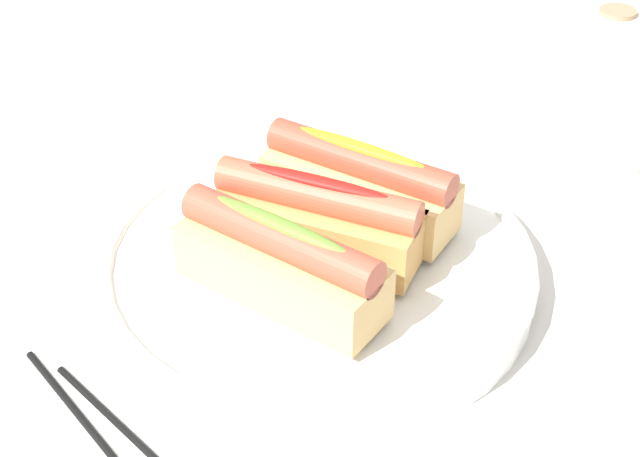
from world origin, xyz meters
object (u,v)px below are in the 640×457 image
at_px(hotdog_front, 281,262).
at_px(hotdog_back, 320,220).
at_px(chopstick_far, 109,451).
at_px(paper_towel_roll, 603,84).
at_px(water_glass, 624,386).
at_px(hotdog_side, 355,182).
at_px(serving_bowl, 320,265).

relative_size(hotdog_front, hotdog_back, 0.95).
distance_m(hotdog_front, chopstick_far, 0.16).
bearing_deg(paper_towel_roll, water_glass, -65.85).
bearing_deg(hotdog_side, water_glass, -15.91).
height_order(hotdog_back, chopstick_far, hotdog_back).
bearing_deg(water_glass, hotdog_back, 176.74).
bearing_deg(hotdog_front, serving_bowl, 96.50).
relative_size(hotdog_front, paper_towel_roll, 1.12).
height_order(hotdog_front, hotdog_side, same).
relative_size(serving_bowl, chopstick_far, 1.47).
relative_size(serving_bowl, water_glass, 3.58).
relative_size(hotdog_side, paper_towel_roll, 1.14).
distance_m(water_glass, paper_towel_roll, 0.34).
xyz_separation_m(water_glass, paper_towel_roll, (-0.14, 0.31, 0.03)).
bearing_deg(serving_bowl, hotdog_side, 96.50).
xyz_separation_m(serving_bowl, paper_towel_roll, (0.09, 0.30, 0.05)).
height_order(serving_bowl, water_glass, water_glass).
relative_size(serving_bowl, hotdog_back, 2.05).
height_order(hotdog_front, paper_towel_roll, paper_towel_roll).
height_order(water_glass, paper_towel_roll, paper_towel_roll).
height_order(paper_towel_roll, chopstick_far, paper_towel_roll).
distance_m(hotdog_front, hotdog_back, 0.05).
bearing_deg(hotdog_front, chopstick_far, -96.09).
height_order(hotdog_front, hotdog_back, same).
height_order(hotdog_side, water_glass, hotdog_side).
bearing_deg(serving_bowl, hotdog_front, -83.50).
bearing_deg(chopstick_far, serving_bowl, 102.36).
distance_m(hotdog_front, water_glass, 0.23).
xyz_separation_m(serving_bowl, hotdog_side, (-0.01, 0.05, 0.04)).
relative_size(paper_towel_roll, chopstick_far, 0.61).
relative_size(hotdog_back, chopstick_far, 0.71).
bearing_deg(chopstick_far, hotdog_back, 102.36).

